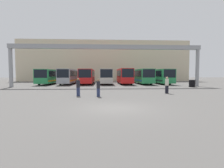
% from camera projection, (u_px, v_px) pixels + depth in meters
% --- Properties ---
extents(ground_plane, '(200.00, 200.00, 0.00)m').
position_uv_depth(ground_plane, '(115.00, 108.00, 11.09)').
color(ground_plane, '#514F4C').
extents(building_backdrop, '(51.32, 12.00, 12.23)m').
position_uv_depth(building_backdrop, '(104.00, 62.00, 57.40)').
color(building_backdrop, beige).
rests_on(building_backdrop, ground).
extents(overhead_gantry, '(31.89, 0.80, 7.02)m').
position_uv_depth(overhead_gantry, '(107.00, 51.00, 29.10)').
color(overhead_gantry, gray).
rests_on(overhead_gantry, ground).
extents(bus_slot_0, '(2.59, 11.12, 3.08)m').
position_uv_depth(bus_slot_0, '(50.00, 76.00, 37.17)').
color(bus_slot_0, '#268C4C').
rests_on(bus_slot_0, ground).
extents(bus_slot_1, '(2.45, 11.32, 3.15)m').
position_uv_depth(bus_slot_1, '(69.00, 76.00, 37.50)').
color(bus_slot_1, '#999EA5').
rests_on(bus_slot_1, ground).
extents(bus_slot_2, '(2.60, 12.36, 3.15)m').
position_uv_depth(bus_slot_2, '(88.00, 76.00, 38.25)').
color(bus_slot_2, red).
rests_on(bus_slot_2, ground).
extents(bus_slot_3, '(2.52, 11.22, 3.16)m').
position_uv_depth(bus_slot_3, '(106.00, 76.00, 37.91)').
color(bus_slot_3, beige).
rests_on(bus_slot_3, ground).
extents(bus_slot_4, '(2.48, 10.04, 3.25)m').
position_uv_depth(bus_slot_4, '(124.00, 75.00, 37.55)').
color(bus_slot_4, red).
rests_on(bus_slot_4, ground).
extents(bus_slot_5, '(2.59, 10.56, 3.18)m').
position_uv_depth(bus_slot_5, '(142.00, 76.00, 38.03)').
color(bus_slot_5, '#268C4C').
rests_on(bus_slot_5, ground).
extents(bus_slot_6, '(2.58, 12.02, 3.15)m').
position_uv_depth(bus_slot_6, '(159.00, 76.00, 38.99)').
color(bus_slot_6, '#268C4C').
rests_on(bus_slot_6, ground).
extents(pedestrian_mid_right, '(0.35, 0.35, 1.67)m').
position_uv_depth(pedestrian_mid_right, '(98.00, 87.00, 16.59)').
color(pedestrian_mid_right, navy).
rests_on(pedestrian_mid_right, ground).
extents(pedestrian_near_left, '(0.37, 0.37, 1.77)m').
position_uv_depth(pedestrian_near_left, '(78.00, 86.00, 17.05)').
color(pedestrian_near_left, navy).
rests_on(pedestrian_near_left, ground).
extents(pedestrian_near_right, '(0.38, 0.38, 1.85)m').
position_uv_depth(pedestrian_near_right, '(167.00, 85.00, 19.33)').
color(pedestrian_near_right, black).
rests_on(pedestrian_near_right, ground).
extents(tire_stack, '(1.04, 1.04, 1.20)m').
position_uv_depth(tire_stack, '(192.00, 83.00, 28.88)').
color(tire_stack, black).
rests_on(tire_stack, ground).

